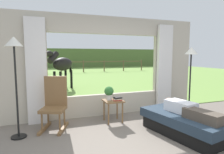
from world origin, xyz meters
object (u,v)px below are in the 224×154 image
reclining_person (187,109)px  rocking_chair (55,103)px  recliner_sofa (185,124)px  side_table (113,104)px  pasture_tree (41,61)px  book_stack (117,99)px  floor_lamp_right (191,61)px  potted_plant (109,92)px  floor_lamp_left (15,57)px  horse (62,64)px

reclining_person → rocking_chair: (-2.40, 1.28, 0.02)m
recliner_sofa → side_table: side_table is taller
recliner_sofa → pasture_tree: pasture_tree is taller
side_table → rocking_chair: bearing=178.0°
book_stack → floor_lamp_right: 2.04m
rocking_chair → potted_plant: size_ratio=3.50×
potted_plant → reclining_person: bearing=-48.0°
rocking_chair → floor_lamp_right: 3.36m
reclining_person → pasture_tree: pasture_tree is taller
rocking_chair → potted_plant: rocking_chair is taller
side_table → pasture_tree: (-1.59, 4.66, 0.89)m
reclining_person → floor_lamp_left: size_ratio=0.75×
rocking_chair → side_table: rocking_chair is taller
reclining_person → potted_plant: size_ratio=4.48×
book_stack → pasture_tree: size_ratio=0.08×
side_table → book_stack: size_ratio=2.44×
reclining_person → horse: (-1.79, 6.03, 0.63)m
reclining_person → floor_lamp_right: (0.82, 0.88, 0.91)m
book_stack → side_table: bearing=145.8°
book_stack → rocking_chair: bearing=175.8°
reclining_person → book_stack: reclining_person is taller
floor_lamp_right → rocking_chair: bearing=172.9°
horse → pasture_tree: bearing=49.9°
potted_plant → horse: size_ratio=0.18×
floor_lamp_left → rocking_chair: bearing=21.9°
potted_plant → horse: (-0.63, 4.74, 0.45)m
floor_lamp_right → pasture_tree: 6.12m
horse → pasture_tree: pasture_tree is taller
potted_plant → side_table: bearing=-36.9°
recliner_sofa → potted_plant: (-1.16, 1.24, 0.48)m
side_table → potted_plant: bearing=143.1°
book_stack → recliner_sofa: bearing=-48.4°
rocking_chair → floor_lamp_left: 1.24m
floor_lamp_right → horse: bearing=116.9°
book_stack → horse: (-0.80, 4.86, 0.60)m
rocking_chair → horse: horse is taller
potted_plant → floor_lamp_left: floor_lamp_left is taller
side_table → pasture_tree: size_ratio=0.21×
book_stack → reclining_person: bearing=-49.6°
recliner_sofa → potted_plant: bearing=122.3°
book_stack → floor_lamp_left: bearing=-175.3°
floor_lamp_left → potted_plant: bearing=8.6°
recliner_sofa → book_stack: book_stack is taller
rocking_chair → pasture_tree: bearing=114.2°
floor_lamp_right → horse: size_ratio=1.02×
floor_lamp_left → pasture_tree: size_ratio=0.76×
horse → book_stack: bearing=140.4°
rocking_chair → potted_plant: bearing=21.4°
reclining_person → recliner_sofa: bearing=79.2°
potted_plant → floor_lamp_left: bearing=-171.4°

